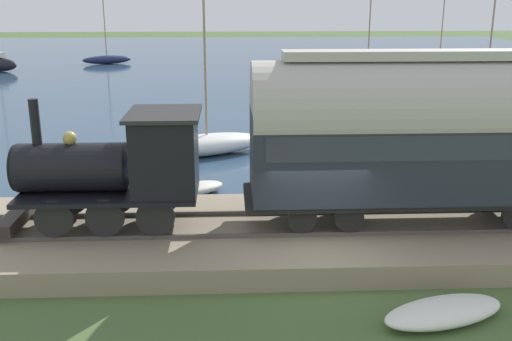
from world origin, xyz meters
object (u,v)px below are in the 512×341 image
at_px(steam_locomotive, 123,164).
at_px(sailboat_green, 484,105).
at_px(rowboat_far_out, 194,189).
at_px(rowboat_mid_harbor, 447,163).
at_px(sailboat_red, 367,75).
at_px(sailboat_teal, 439,63).
at_px(sailboat_white, 207,144).
at_px(passenger_coach, 429,131).
at_px(beached_dinghy, 444,312).
at_px(sailboat_navy, 107,59).
at_px(rowboat_off_pier, 506,144).

relative_size(steam_locomotive, sailboat_green, 0.70).
xyz_separation_m(rowboat_far_out, rowboat_mid_harbor, (2.79, -9.81, 0.00)).
bearing_deg(sailboat_green, rowboat_mid_harbor, 159.96).
height_order(sailboat_red, sailboat_teal, sailboat_red).
height_order(sailboat_white, rowboat_mid_harbor, sailboat_white).
distance_m(passenger_coach, sailboat_red, 32.09).
xyz_separation_m(sailboat_white, rowboat_mid_harbor, (-2.51, -9.55, -0.28)).
bearing_deg(beached_dinghy, rowboat_far_out, 33.45).
relative_size(sailboat_white, rowboat_mid_harbor, 2.92).
distance_m(rowboat_far_out, beached_dinghy, 10.30).
bearing_deg(rowboat_far_out, sailboat_navy, -17.60).
xyz_separation_m(sailboat_green, rowboat_mid_harbor, (-10.94, 6.05, -0.33)).
height_order(sailboat_navy, sailboat_red, sailboat_red).
height_order(sailboat_green, sailboat_teal, sailboat_teal).
bearing_deg(sailboat_white, sailboat_red, -50.73).
relative_size(sailboat_green, beached_dinghy, 2.47).
bearing_deg(sailboat_teal, rowboat_off_pier, -179.61).
bearing_deg(rowboat_mid_harbor, sailboat_red, 49.67).
bearing_deg(sailboat_green, sailboat_white, 127.30).
relative_size(sailboat_teal, rowboat_off_pier, 3.74).
distance_m(sailboat_green, sailboat_navy, 37.92).
bearing_deg(steam_locomotive, rowboat_far_out, -19.35).
distance_m(sailboat_green, rowboat_off_pier, 8.25).
height_order(sailboat_navy, rowboat_mid_harbor, sailboat_navy).
height_order(steam_locomotive, sailboat_green, sailboat_green).
distance_m(steam_locomotive, rowboat_mid_harbor, 13.68).
distance_m(sailboat_navy, sailboat_red, 26.65).
height_order(rowboat_off_pier, beached_dinghy, beached_dinghy).
height_order(steam_locomotive, sailboat_red, sailboat_red).
bearing_deg(steam_locomotive, beached_dinghy, -119.64).
height_order(sailboat_green, sailboat_red, sailboat_red).
bearing_deg(rowboat_off_pier, sailboat_navy, 78.91).
xyz_separation_m(sailboat_navy, rowboat_off_pier, (-34.94, -24.36, -0.25)).
xyz_separation_m(sailboat_navy, rowboat_far_out, (-40.75, -10.75, -0.26)).
xyz_separation_m(passenger_coach, rowboat_off_pier, (10.28, -7.12, -2.97)).
xyz_separation_m(passenger_coach, beached_dinghy, (-4.12, 0.80, -2.97)).
distance_m(rowboat_mid_harbor, beached_dinghy, 12.12).
xyz_separation_m(sailboat_white, rowboat_off_pier, (0.50, -13.34, -0.27)).
bearing_deg(beached_dinghy, sailboat_navy, 18.42).
relative_size(sailboat_red, rowboat_off_pier, 4.66).
distance_m(rowboat_far_out, rowboat_off_pier, 14.79).
xyz_separation_m(sailboat_teal, rowboat_far_out, (-36.23, 21.02, -0.27)).
bearing_deg(beached_dinghy, sailboat_red, -10.20).
relative_size(sailboat_white, sailboat_red, 0.80).
bearing_deg(sailboat_teal, sailboat_white, 160.22).
xyz_separation_m(steam_locomotive, beached_dinghy, (-4.12, -7.25, -2.17)).
distance_m(passenger_coach, rowboat_mid_harbor, 8.53).
height_order(sailboat_teal, rowboat_off_pier, sailboat_teal).
bearing_deg(sailboat_red, sailboat_teal, -66.74).
relative_size(steam_locomotive, rowboat_mid_harbor, 2.03).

